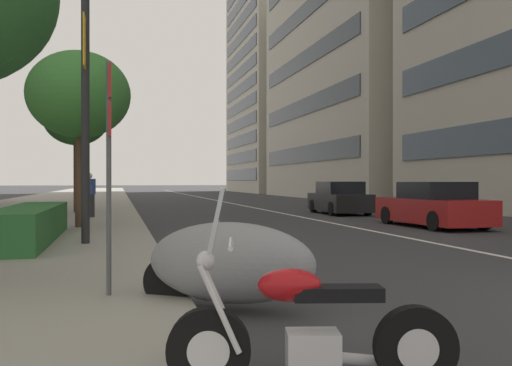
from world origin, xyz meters
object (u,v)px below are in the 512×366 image
Objects in this scene: motorcycle_mid_row at (307,331)px; street_tree_near_plaza_corner at (79,95)px; street_tree_by_lamp_post at (76,119)px; car_approaching_light at (433,206)px; street_lamp_with_banners at (101,15)px; pedestrian_on_plaza at (89,195)px; parking_sign_by_curb at (109,149)px; motorcycle_by_sign_pole at (229,263)px; car_far_down_avenue at (339,199)px.

street_tree_near_plaza_corner reaches higher than motorcycle_mid_row.
street_tree_near_plaza_corner is at bearing -175.41° from street_tree_by_lamp_post.
street_lamp_with_banners reaches higher than car_approaching_light.
street_tree_near_plaza_corner is (0.93, 11.22, 3.39)m from car_approaching_light.
street_tree_by_lamp_post reaches higher than pedestrian_on_plaza.
car_approaching_light is (12.46, -8.77, 0.25)m from motorcycle_mid_row.
parking_sign_by_curb reaches higher than car_approaching_light.
parking_sign_by_curb is 15.00m from pedestrian_on_plaza.
parking_sign_by_curb is at bearing -177.39° from street_lamp_with_banners.
street_lamp_with_banners reaches higher than motorcycle_by_sign_pole.
motorcycle_mid_row is 2.49m from motorcycle_by_sign_pole.
car_approaching_light is 7.45m from car_far_down_avenue.
car_approaching_light is at bearing -99.33° from motorcycle_by_sign_pole.
motorcycle_mid_row is 0.98× the size of motorcycle_by_sign_pole.
motorcycle_mid_row is at bearing -154.95° from parking_sign_by_curb.
motorcycle_by_sign_pole is at bearing -75.94° from motorcycle_mid_row.
street_lamp_with_banners is 10.08m from pedestrian_on_plaza.
car_far_down_avenue is 15.73m from street_lamp_with_banners.
pedestrian_on_plaza is (17.99, 2.39, 0.57)m from motorcycle_mid_row.
motorcycle_by_sign_pole is 19.67m from street_tree_by_lamp_post.
parking_sign_by_curb is (-9.41, 10.19, 1.21)m from car_approaching_light.
car_far_down_avenue is (7.45, 0.21, 0.01)m from car_approaching_light.
street_tree_near_plaza_corner is 8.21m from street_tree_by_lamp_post.
motorcycle_mid_row is at bearing 144.14° from car_approaching_light.
motorcycle_by_sign_pole is 0.41× the size of street_tree_near_plaza_corner.
motorcycle_mid_row is at bearing -169.19° from street_lamp_with_banners.
motorcycle_mid_row is 14.09m from street_tree_near_plaza_corner.
motorcycle_mid_row is 0.40× the size of street_tree_near_plaza_corner.
car_far_down_avenue is at bearing 134.19° from pedestrian_on_plaza.
car_approaching_light is 1.61× the size of parking_sign_by_curb.
car_far_down_avenue is 11.12m from pedestrian_on_plaza.
motorcycle_mid_row is 10.18m from street_lamp_with_banners.
car_far_down_avenue is at bearing -101.11° from motorcycle_mid_row.
street_tree_by_lamp_post is at bearing -134.26° from pedestrian_on_plaza.
car_far_down_avenue is 0.81× the size of street_tree_near_plaza_corner.
car_approaching_light is 15.39m from street_tree_by_lamp_post.
street_tree_near_plaza_corner is (13.38, 2.45, 3.64)m from motorcycle_mid_row.
street_tree_by_lamp_post reaches higher than parking_sign_by_curb.
car_far_down_avenue is 13.24m from street_tree_near_plaza_corner.
street_lamp_with_banners reaches higher than street_tree_near_plaza_corner.
street_tree_by_lamp_post is at bearing 51.80° from car_approaching_light.
car_approaching_light is at bearing -47.28° from parking_sign_by_curb.
parking_sign_by_curb is at bearing -52.78° from motorcycle_mid_row.
pedestrian_on_plaza is (14.95, 0.96, -0.90)m from parking_sign_by_curb.
pedestrian_on_plaza is (5.54, 11.16, 0.32)m from car_approaching_light.
pedestrian_on_plaza is at bearing 102.48° from car_far_down_avenue.
motorcycle_mid_row is 0.75× the size of parking_sign_by_curb.
motorcycle_mid_row is 0.39× the size of street_tree_by_lamp_post.
motorcycle_by_sign_pole is at bearing -167.72° from street_tree_near_plaza_corner.
pedestrian_on_plaza reaches higher than motorcycle_by_sign_pole.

